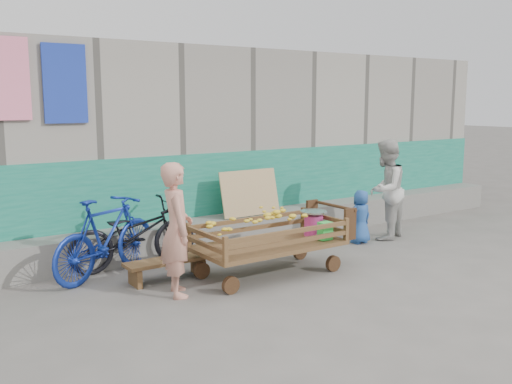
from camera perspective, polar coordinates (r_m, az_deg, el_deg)
ground at (r=6.97m, az=7.60°, el=-9.24°), size 80.00×80.00×0.00m
building_wall at (r=10.02m, az=-7.90°, el=4.92°), size 12.00×3.50×3.00m
banana_cart at (r=7.13m, az=1.09°, el=-3.80°), size 2.05×0.94×0.87m
bench at (r=7.14m, az=-8.83°, el=-7.19°), size 1.06×0.32×0.27m
vendor_man at (r=6.46m, az=-7.94°, el=-3.73°), size 0.51×0.63×1.52m
woman at (r=9.25m, az=12.82°, el=0.24°), size 0.94×0.85×1.59m
child at (r=8.94m, az=10.43°, el=-2.45°), size 0.41×0.28×0.83m
bicycle_dark at (r=7.66m, az=-12.14°, el=-4.14°), size 1.75×0.65×0.91m
bicycle_blue at (r=7.34m, az=-14.74°, el=-4.39°), size 1.74×1.15×1.02m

